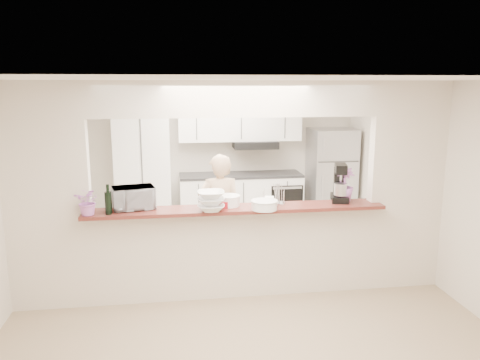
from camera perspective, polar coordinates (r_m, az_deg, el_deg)
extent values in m
plane|color=#998967|center=(5.73, -0.46, -13.79)|extent=(6.00, 6.00, 0.00)
cube|color=beige|center=(7.15, -2.15, -8.46)|extent=(5.00, 2.90, 0.01)
cube|color=beige|center=(5.44, -22.41, -2.11)|extent=(0.90, 0.15, 2.50)
cube|color=beige|center=(5.94, 19.50, -0.80)|extent=(0.90, 0.15, 2.50)
cube|color=beige|center=(5.18, -0.51, 9.85)|extent=(3.20, 0.15, 0.40)
cube|color=beige|center=(5.53, -0.47, -8.87)|extent=(3.20, 0.15, 1.05)
cube|color=maroon|center=(5.31, -0.41, -3.54)|extent=(3.40, 0.38, 0.04)
cube|color=white|center=(7.97, -11.71, 1.19)|extent=(0.90, 0.60, 2.10)
cube|color=white|center=(8.17, 0.11, -2.63)|extent=(2.10, 0.60, 0.90)
cube|color=#2D2D2F|center=(8.06, 0.11, 0.61)|extent=(2.10, 0.62, 0.04)
cube|color=white|center=(8.06, -0.01, 7.46)|extent=(2.10, 0.35, 0.75)
cube|color=black|center=(8.04, 1.86, 4.33)|extent=(0.75, 0.45, 0.12)
cube|color=black|center=(8.00, 5.75, -2.61)|extent=(0.55, 0.02, 0.55)
cube|color=silver|center=(8.41, 11.02, 0.36)|extent=(0.75, 0.70, 1.70)
imported|color=#EE7ECF|center=(5.21, -17.99, -2.51)|extent=(0.33, 0.30, 0.30)
cylinder|color=black|center=(5.18, -15.80, -2.76)|extent=(0.07, 0.07, 0.24)
cylinder|color=black|center=(5.15, -15.90, -0.99)|extent=(0.02, 0.02, 0.08)
cylinder|color=black|center=(5.25, -15.70, -2.63)|extent=(0.06, 0.06, 0.23)
cylinder|color=black|center=(5.21, -15.80, -0.95)|extent=(0.02, 0.02, 0.08)
imported|color=#A9A8AD|center=(5.35, -12.87, -2.13)|extent=(0.51, 0.40, 0.25)
imported|color=white|center=(5.13, -3.55, -2.61)|extent=(0.30, 0.30, 0.22)
cylinder|color=white|center=(5.36, -1.41, -2.56)|extent=(0.26, 0.26, 0.11)
cylinder|color=white|center=(5.35, -1.41, -1.93)|extent=(0.27, 0.27, 0.01)
cylinder|color=white|center=(5.21, 2.98, -3.10)|extent=(0.29, 0.29, 0.10)
cylinder|color=white|center=(5.20, 2.98, -2.55)|extent=(0.30, 0.30, 0.01)
cylinder|color=maroon|center=(5.30, -2.05, -2.95)|extent=(0.16, 0.16, 0.07)
cylinder|color=tan|center=(5.39, 3.78, -2.76)|extent=(0.15, 0.15, 0.07)
cube|color=silver|center=(5.48, 4.12, -2.80)|extent=(0.29, 0.21, 0.02)
cube|color=white|center=(5.47, 4.13, -2.40)|extent=(0.13, 0.13, 0.06)
cube|color=black|center=(5.69, 12.03, -2.18)|extent=(0.26, 0.34, 0.08)
cube|color=black|center=(5.75, 12.00, 0.00)|extent=(0.15, 0.14, 0.32)
cube|color=black|center=(5.61, 12.19, 1.36)|extent=(0.19, 0.28, 0.11)
cylinder|color=#B7B7BC|center=(5.60, 12.14, -1.11)|extent=(0.15, 0.15, 0.14)
imported|color=#CD74D8|center=(5.67, 12.57, -0.49)|extent=(0.26, 0.26, 0.41)
imported|color=beige|center=(6.19, -2.49, -4.09)|extent=(0.57, 0.38, 1.57)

